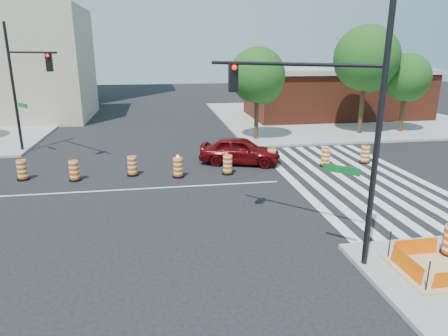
# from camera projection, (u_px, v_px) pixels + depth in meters

# --- Properties ---
(ground) EXTENTS (120.00, 120.00, 0.00)m
(ground) POSITION_uv_depth(u_px,v_px,m) (133.00, 189.00, 18.66)
(ground) COLOR black
(ground) RESTS_ON ground
(sidewalk_ne) EXTENTS (22.00, 22.00, 0.15)m
(sidewalk_ne) POSITION_uv_depth(u_px,v_px,m) (333.00, 117.00, 38.47)
(sidewalk_ne) COLOR gray
(sidewalk_ne) RESTS_ON ground
(crosswalk_east) EXTENTS (6.75, 13.50, 0.01)m
(crosswalk_east) POSITION_uv_depth(u_px,v_px,m) (352.00, 177.00, 20.37)
(crosswalk_east) COLOR silver
(crosswalk_east) RESTS_ON ground
(lane_centerline) EXTENTS (14.00, 0.12, 0.01)m
(lane_centerline) POSITION_uv_depth(u_px,v_px,m) (133.00, 189.00, 18.66)
(lane_centerline) COLOR silver
(lane_centerline) RESTS_ON ground
(excavation_pit) EXTENTS (2.20, 2.20, 0.90)m
(excavation_pit) POSITION_uv_depth(u_px,v_px,m) (434.00, 269.00, 11.49)
(excavation_pit) COLOR tan
(excavation_pit) RESTS_ON ground
(brick_storefront) EXTENTS (16.50, 8.50, 4.60)m
(brick_storefront) POSITION_uv_depth(u_px,v_px,m) (335.00, 93.00, 37.83)
(brick_storefront) COLOR maroon
(brick_storefront) RESTS_ON ground
(beige_midrise) EXTENTS (14.00, 10.00, 10.00)m
(beige_midrise) POSITION_uv_depth(u_px,v_px,m) (7.00, 64.00, 36.17)
(beige_midrise) COLOR tan
(beige_midrise) RESTS_ON ground
(red_coupe) EXTENTS (4.91, 3.19, 1.55)m
(red_coupe) POSITION_uv_depth(u_px,v_px,m) (240.00, 150.00, 22.67)
(red_coupe) COLOR #53070A
(red_coupe) RESTS_ON ground
(signal_pole_se) EXTENTS (4.13, 3.94, 7.38)m
(signal_pole_se) POSITION_uv_depth(u_px,v_px,m) (325.00, 112.00, 11.51)
(signal_pole_se) COLOR black
(signal_pole_se) RESTS_ON ground
(signal_pole_nw) EXTENTS (3.85, 4.55, 7.71)m
(signal_pole_nw) POSITION_uv_depth(u_px,v_px,m) (23.00, 77.00, 23.17)
(signal_pole_nw) COLOR black
(signal_pole_nw) RESTS_ON ground
(tree_north_c) EXTENTS (3.82, 3.82, 6.50)m
(tree_north_c) POSITION_uv_depth(u_px,v_px,m) (258.00, 78.00, 27.49)
(tree_north_c) COLOR #382314
(tree_north_c) RESTS_ON ground
(tree_north_d) EXTENTS (4.73, 4.73, 8.05)m
(tree_north_d) POSITION_uv_depth(u_px,v_px,m) (366.00, 62.00, 29.14)
(tree_north_d) COLOR #382314
(tree_north_d) RESTS_ON ground
(tree_north_e) EXTENTS (3.59, 3.57, 6.06)m
(tree_north_e) POSITION_uv_depth(u_px,v_px,m) (406.00, 80.00, 30.19)
(tree_north_e) COLOR #382314
(tree_north_e) RESTS_ON ground
(median_drum_2) EXTENTS (0.60, 0.60, 1.02)m
(median_drum_2) POSITION_uv_depth(u_px,v_px,m) (22.00, 171.00, 19.90)
(median_drum_2) COLOR black
(median_drum_2) RESTS_ON ground
(median_drum_3) EXTENTS (0.60, 0.60, 1.02)m
(median_drum_3) POSITION_uv_depth(u_px,v_px,m) (74.00, 171.00, 19.78)
(median_drum_3) COLOR black
(median_drum_3) RESTS_ON ground
(median_drum_4) EXTENTS (0.60, 0.60, 1.02)m
(median_drum_4) POSITION_uv_depth(u_px,v_px,m) (132.00, 167.00, 20.60)
(median_drum_4) COLOR black
(median_drum_4) RESTS_ON ground
(median_drum_5) EXTENTS (0.60, 0.60, 1.18)m
(median_drum_5) POSITION_uv_depth(u_px,v_px,m) (178.00, 168.00, 20.32)
(median_drum_5) COLOR black
(median_drum_5) RESTS_ON ground
(median_drum_6) EXTENTS (0.60, 0.60, 1.02)m
(median_drum_6) POSITION_uv_depth(u_px,v_px,m) (228.00, 165.00, 20.82)
(median_drum_6) COLOR black
(median_drum_6) RESTS_ON ground
(median_drum_7) EXTENTS (0.60, 0.60, 1.02)m
(median_drum_7) POSITION_uv_depth(u_px,v_px,m) (271.00, 158.00, 22.14)
(median_drum_7) COLOR black
(median_drum_7) RESTS_ON ground
(median_drum_8) EXTENTS (0.60, 0.60, 1.02)m
(median_drum_8) POSITION_uv_depth(u_px,v_px,m) (325.00, 158.00, 22.22)
(median_drum_8) COLOR black
(median_drum_8) RESTS_ON ground
(median_drum_9) EXTENTS (0.60, 0.60, 1.02)m
(median_drum_9) POSITION_uv_depth(u_px,v_px,m) (365.00, 155.00, 22.86)
(median_drum_9) COLOR black
(median_drum_9) RESTS_ON ground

